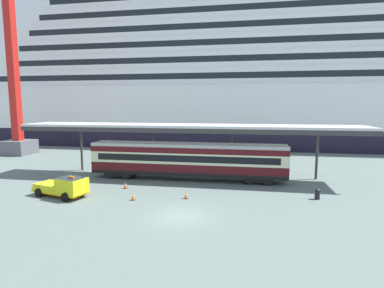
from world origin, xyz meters
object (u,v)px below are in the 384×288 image
at_px(dockside_crane, 16,44).
at_px(quay_bollard, 317,194).
at_px(train_carriage, 187,159).
at_px(traffic_cone_far, 186,195).
at_px(cruise_ship, 266,75).
at_px(traffic_cone_mid, 133,196).
at_px(service_truck, 64,186).
at_px(traffic_cone_near, 125,185).

xyz_separation_m(dockside_crane, quay_bollard, (43.56, -17.64, -17.68)).
height_order(train_carriage, dockside_crane, dockside_crane).
relative_size(traffic_cone_far, quay_bollard, 0.66).
relative_size(cruise_ship, traffic_cone_mid, 183.16).
distance_m(cruise_ship, quay_bollard, 43.49).
distance_m(dockside_crane, quay_bollard, 50.22).
relative_size(service_truck, dockside_crane, 0.10).
bearing_deg(quay_bollard, traffic_cone_far, -170.95).
height_order(cruise_ship, dockside_crane, dockside_crane).
height_order(train_carriage, service_truck, train_carriage).
bearing_deg(traffic_cone_mid, train_carriage, 68.10).
bearing_deg(quay_bollard, train_carriage, 158.05).
height_order(traffic_cone_mid, quay_bollard, quay_bollard).
distance_m(cruise_ship, train_carriage, 39.38).
bearing_deg(cruise_ship, train_carriage, -106.26).
distance_m(traffic_cone_near, quay_bollard, 18.27).
relative_size(traffic_cone_near, dockside_crane, 0.01).
height_order(traffic_cone_mid, traffic_cone_far, traffic_cone_mid).
bearing_deg(traffic_cone_far, traffic_cone_mid, -164.70).
bearing_deg(cruise_ship, quay_bollard, -86.72).
relative_size(cruise_ship, dockside_crane, 2.15).
distance_m(train_carriage, dockside_crane, 36.79).
relative_size(traffic_cone_far, dockside_crane, 0.01).
bearing_deg(service_truck, traffic_cone_mid, 1.55).
relative_size(train_carriage, dockside_crane, 0.37).
relative_size(service_truck, traffic_cone_near, 8.44).
relative_size(train_carriage, traffic_cone_mid, 31.88).
bearing_deg(traffic_cone_mid, dockside_crane, 142.92).
height_order(service_truck, traffic_cone_mid, service_truck).
relative_size(train_carriage, traffic_cone_far, 34.36).
height_order(cruise_ship, traffic_cone_near, cruise_ship).
xyz_separation_m(train_carriage, traffic_cone_near, (-5.46, -4.74, -1.98)).
bearing_deg(dockside_crane, traffic_cone_mid, -37.08).
bearing_deg(quay_bollard, service_truck, -171.78).
bearing_deg(dockside_crane, cruise_ship, 29.58).
bearing_deg(traffic_cone_far, quay_bollard, 9.05).
xyz_separation_m(cruise_ship, traffic_cone_near, (-15.92, -40.61, -14.43)).
height_order(train_carriage, traffic_cone_near, train_carriage).
xyz_separation_m(train_carriage, dockside_crane, (-30.75, 12.48, 15.89)).
height_order(service_truck, dockside_crane, dockside_crane).
xyz_separation_m(train_carriage, traffic_cone_mid, (-3.32, -8.25, -1.97)).
distance_m(traffic_cone_near, traffic_cone_far, 7.06).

